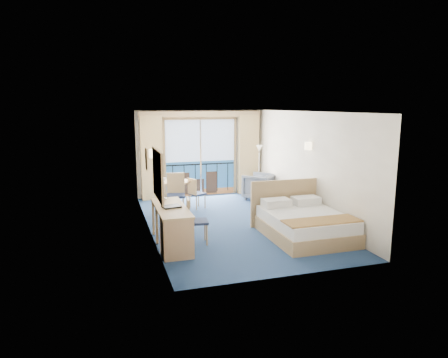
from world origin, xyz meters
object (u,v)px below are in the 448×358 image
at_px(armchair, 260,186).
at_px(nightstand, 299,208).
at_px(bed, 304,223).
at_px(floor_lamp, 259,157).
at_px(round_table, 174,188).
at_px(desk, 175,231).
at_px(desk_chair, 194,218).
at_px(table_chair_a, 195,192).
at_px(table_chair_b, 176,191).

bearing_deg(armchair, nightstand, 52.42).
xyz_separation_m(bed, nightstand, (0.61, 1.37, -0.06)).
xyz_separation_m(floor_lamp, round_table, (-2.90, -0.92, -0.62)).
bearing_deg(desk, desk_chair, 45.38).
xyz_separation_m(desk, round_table, (0.58, 3.43, 0.14)).
relative_size(floor_lamp, table_chair_a, 1.85).
height_order(nightstand, armchair, armchair).
xyz_separation_m(nightstand, desk, (-3.48, -1.57, 0.21)).
bearing_deg(bed, round_table, 125.34).
distance_m(bed, floor_lamp, 4.29).
height_order(armchair, desk, desk).
distance_m(desk_chair, round_table, 2.97).
distance_m(table_chair_a, table_chair_b, 0.74).
bearing_deg(floor_lamp, round_table, -162.45).
bearing_deg(floor_lamp, nightstand, -89.82).
distance_m(bed, desk, 2.88).
distance_m(round_table, table_chair_b, 0.60).
distance_m(nightstand, table_chair_b, 3.24).
height_order(bed, table_chair_b, bed).
bearing_deg(round_table, armchair, 7.40).
relative_size(armchair, desk_chair, 0.90).
height_order(armchair, floor_lamp, floor_lamp).
bearing_deg(table_chair_a, floor_lamp, -89.08).
bearing_deg(nightstand, table_chair_b, 156.87).
distance_m(floor_lamp, desk_chair, 4.95).
height_order(armchair, round_table, armchair).
relative_size(desk_chair, table_chair_b, 0.89).
height_order(table_chair_a, table_chair_b, table_chair_b).
bearing_deg(table_chair_b, bed, -37.77).
bearing_deg(desk_chair, armchair, -32.92).
distance_m(desk, table_chair_a, 3.43).
distance_m(nightstand, floor_lamp, 2.94).
distance_m(nightstand, desk, 3.83).
relative_size(bed, floor_lamp, 1.29).
height_order(round_table, table_chair_a, table_chair_a).
distance_m(desk_chair, table_chair_a, 2.85).
bearing_deg(table_chair_a, table_chair_b, 98.87).
relative_size(bed, armchair, 2.38).
distance_m(desk_chair, table_chair_b, 2.37).
bearing_deg(desk, armchair, 49.08).
bearing_deg(desk_chair, nightstand, -62.51).
height_order(desk, table_chair_a, table_chair_a).
xyz_separation_m(armchair, round_table, (-2.71, -0.35, 0.20)).
height_order(floor_lamp, desk_chair, floor_lamp).
relative_size(desk_chair, round_table, 1.12).
bearing_deg(table_chair_b, floor_lamp, 37.63).
distance_m(nightstand, table_chair_a, 2.89).
height_order(desk_chair, round_table, desk_chair).
relative_size(bed, round_table, 2.39).
bearing_deg(desk_chair, desk, 142.81).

